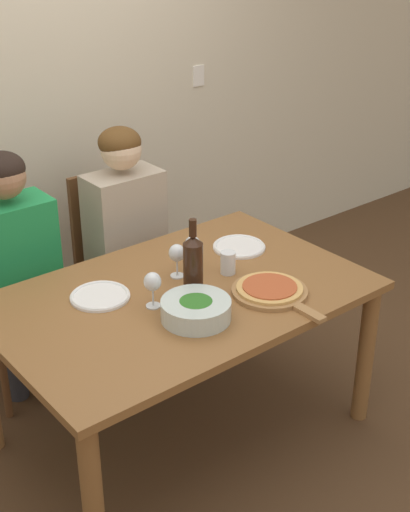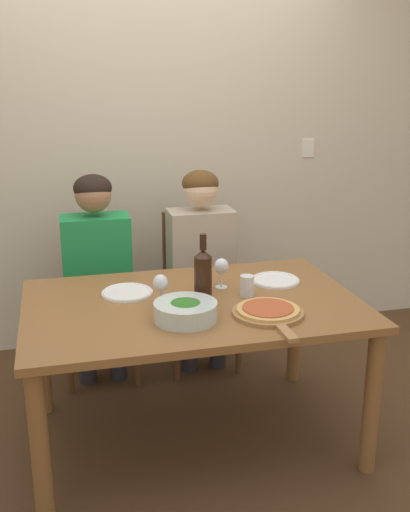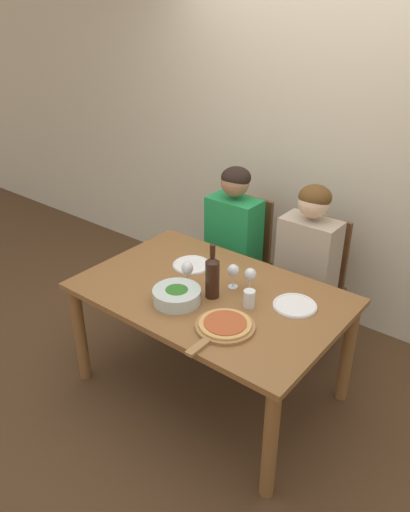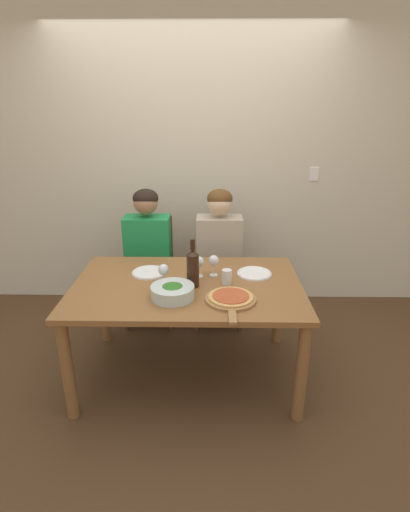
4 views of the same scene
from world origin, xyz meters
The scene contains 16 objects.
ground_plane centered at (0.00, 0.00, 0.00)m, with size 40.00×40.00×0.00m, color #4C331E.
back_wall centered at (0.00, 1.29, 1.35)m, with size 10.00×0.06×2.70m.
dining_table centered at (0.00, 0.00, 0.63)m, with size 1.53×1.00×0.72m.
chair_left centered at (-0.38, 0.86, 0.49)m, with size 0.42×0.42×0.93m.
chair_right centered at (0.23, 0.86, 0.49)m, with size 0.42×0.42×0.93m.
person_woman centered at (-0.38, 0.75, 0.72)m, with size 0.47×0.51×1.21m.
person_man centered at (0.23, 0.75, 0.72)m, with size 0.47×0.51×1.21m.
wine_bottle centered at (0.04, -0.04, 0.86)m, with size 0.08×0.08×0.33m.
broccoli_bowl centered at (-0.08, -0.21, 0.76)m, with size 0.27×0.27×0.09m.
dinner_plate_left centered at (-0.28, 0.17, 0.73)m, with size 0.24×0.24×0.02m.
dinner_plate_right centered at (0.47, 0.16, 0.73)m, with size 0.24×0.24×0.02m.
pizza_on_board centered at (0.28, -0.25, 0.74)m, with size 0.31×0.45×0.04m.
wine_glass_left centered at (-0.15, -0.03, 0.83)m, with size 0.07×0.07×0.15m.
wine_glass_right centered at (0.18, 0.14, 0.83)m, with size 0.07×0.07×0.15m.
wine_glass_centre centered at (0.08, 0.12, 0.83)m, with size 0.07×0.07×0.15m.
water_tumbler centered at (0.27, 0.01, 0.77)m, with size 0.07×0.07×0.10m.
Camera 1 is at (-1.53, -2.06, 2.16)m, focal length 50.00 mm.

